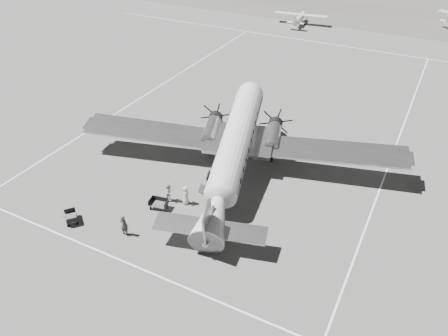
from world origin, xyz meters
TOP-DOWN VIEW (x-y plane):
  - ground at (0.00, 0.00)m, footprint 260.00×260.00m
  - taxi_line_near at (0.00, -14.00)m, footprint 60.00×0.15m
  - taxi_line_right at (12.00, 0.00)m, footprint 0.15×80.00m
  - taxi_line_left at (-18.00, 10.00)m, footprint 0.15×60.00m
  - taxi_line_horizon at (0.00, 40.00)m, footprint 90.00×0.15m
  - dc3_airliner at (-0.21, -0.97)m, footprint 34.98×28.38m
  - light_plane_left at (-11.16, 48.29)m, footprint 10.74×9.11m
  - baggage_cart_near at (-3.75, -7.85)m, footprint 1.71×1.34m
  - baggage_cart_far at (-8.96, -12.41)m, footprint 1.78×1.72m
  - ground_crew at (-4.23, -11.65)m, footprint 0.69×0.48m
  - ramp_agent at (-3.47, -6.56)m, footprint 0.86×1.01m
  - passenger at (-2.10, -6.24)m, footprint 0.80×0.97m

SIDE VIEW (x-z plane):
  - ground at x=0.00m, z-range 0.00..0.00m
  - taxi_line_near at x=0.00m, z-range 0.00..0.01m
  - taxi_line_right at x=12.00m, z-range 0.00..0.01m
  - taxi_line_left at x=-18.00m, z-range 0.00..0.01m
  - taxi_line_horizon at x=0.00m, z-range 0.00..0.01m
  - baggage_cart_far at x=-8.96m, z-range 0.00..0.82m
  - baggage_cart_near at x=-3.75m, z-range 0.00..0.87m
  - passenger at x=-2.10m, z-range 0.00..1.71m
  - ramp_agent at x=-3.47m, z-range 0.00..1.79m
  - ground_crew at x=-4.23m, z-range 0.00..1.79m
  - light_plane_left at x=-11.16m, z-range 0.00..2.05m
  - dc3_airliner at x=-0.21m, z-range 0.00..5.82m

